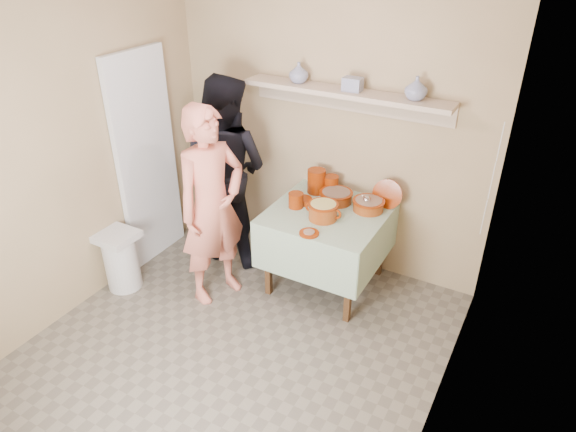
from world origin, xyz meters
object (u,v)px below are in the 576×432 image
Objects in this scene: person_cook at (212,207)px; person_helper at (225,170)px; serving_table at (328,223)px; trash_bin at (121,260)px; cazuela_rice at (323,210)px.

person_helper is (-0.28, 0.59, 0.03)m from person_cook.
trash_bin is (-1.59, -0.93, -0.36)m from serving_table.
cazuela_rice is (0.01, -0.14, 0.20)m from serving_table.
cazuela_rice is at bearing 26.29° from trash_bin.
person_cook is 1.05m from trash_bin.
serving_table is at bearing -35.28° from person_cook.
person_cook is at bearing -143.84° from serving_table.
cazuela_rice reaches higher than trash_bin.
person_helper is at bearing 179.22° from serving_table.
cazuela_rice reaches higher than serving_table.
person_cook is 1.79× the size of serving_table.
serving_table is at bearing 176.48° from person_helper.
trash_bin is at bearing -149.68° from serving_table.
person_helper is 3.22× the size of trash_bin.
cazuela_rice is 1.88m from trash_bin.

